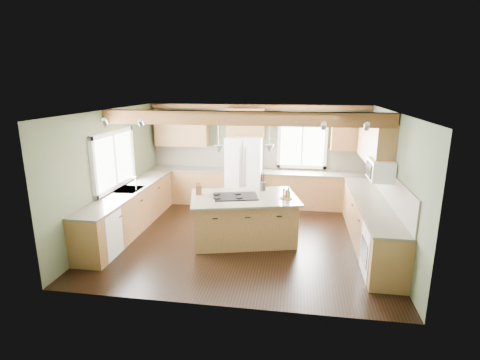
# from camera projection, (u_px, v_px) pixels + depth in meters

# --- Properties ---
(floor) EXTENTS (5.60, 5.60, 0.00)m
(floor) POSITION_uv_depth(u_px,v_px,m) (244.00, 237.00, 7.79)
(floor) COLOR black
(floor) RESTS_ON ground
(ceiling) EXTENTS (5.60, 5.60, 0.00)m
(ceiling) POSITION_uv_depth(u_px,v_px,m) (244.00, 111.00, 7.13)
(ceiling) COLOR silver
(ceiling) RESTS_ON wall_back
(wall_back) EXTENTS (5.60, 0.00, 5.60)m
(wall_back) POSITION_uv_depth(u_px,v_px,m) (258.00, 154.00, 9.85)
(wall_back) COLOR #4D573E
(wall_back) RESTS_ON ground
(wall_left) EXTENTS (0.00, 5.00, 5.00)m
(wall_left) POSITION_uv_depth(u_px,v_px,m) (113.00, 172.00, 7.88)
(wall_left) COLOR #4D573E
(wall_left) RESTS_ON ground
(wall_right) EXTENTS (0.00, 5.00, 5.00)m
(wall_right) POSITION_uv_depth(u_px,v_px,m) (391.00, 183.00, 7.04)
(wall_right) COLOR #4D573E
(wall_right) RESTS_ON ground
(ceiling_beam) EXTENTS (5.55, 0.26, 0.26)m
(ceiling_beam) POSITION_uv_depth(u_px,v_px,m) (243.00, 118.00, 7.07)
(ceiling_beam) COLOR #4E2E16
(ceiling_beam) RESTS_ON ceiling
(soffit_trim) EXTENTS (5.55, 0.20, 0.10)m
(soffit_trim) POSITION_uv_depth(u_px,v_px,m) (258.00, 106.00, 9.44)
(soffit_trim) COLOR #4E2E16
(soffit_trim) RESTS_ON ceiling
(backsplash_back) EXTENTS (5.58, 0.03, 0.58)m
(backsplash_back) POSITION_uv_depth(u_px,v_px,m) (257.00, 158.00, 9.86)
(backsplash_back) COLOR brown
(backsplash_back) RESTS_ON wall_back
(backsplash_right) EXTENTS (0.03, 3.70, 0.58)m
(backsplash_right) POSITION_uv_depth(u_px,v_px,m) (389.00, 186.00, 7.11)
(backsplash_right) COLOR brown
(backsplash_right) RESTS_ON wall_right
(base_cab_back_left) EXTENTS (2.02, 0.60, 0.88)m
(base_cab_back_left) POSITION_uv_depth(u_px,v_px,m) (190.00, 186.00, 10.05)
(base_cab_back_left) COLOR brown
(base_cab_back_left) RESTS_ON floor
(counter_back_left) EXTENTS (2.06, 0.64, 0.04)m
(counter_back_left) POSITION_uv_depth(u_px,v_px,m) (189.00, 169.00, 9.93)
(counter_back_left) COLOR #443F32
(counter_back_left) RESTS_ON base_cab_back_left
(base_cab_back_right) EXTENTS (2.62, 0.60, 0.88)m
(base_cab_back_right) POSITION_uv_depth(u_px,v_px,m) (314.00, 191.00, 9.56)
(base_cab_back_right) COLOR brown
(base_cab_back_right) RESTS_ON floor
(counter_back_right) EXTENTS (2.66, 0.64, 0.04)m
(counter_back_right) POSITION_uv_depth(u_px,v_px,m) (315.00, 173.00, 9.44)
(counter_back_right) COLOR #443F32
(counter_back_right) RESTS_ON base_cab_back_right
(base_cab_left) EXTENTS (0.60, 3.70, 0.88)m
(base_cab_left) POSITION_uv_depth(u_px,v_px,m) (130.00, 211.00, 8.10)
(base_cab_left) COLOR brown
(base_cab_left) RESTS_ON floor
(counter_left) EXTENTS (0.64, 3.74, 0.04)m
(counter_left) POSITION_uv_depth(u_px,v_px,m) (128.00, 190.00, 7.98)
(counter_left) COLOR #443F32
(counter_left) RESTS_ON base_cab_left
(base_cab_right) EXTENTS (0.60, 3.70, 0.88)m
(base_cab_right) POSITION_uv_depth(u_px,v_px,m) (370.00, 223.00, 7.35)
(base_cab_right) COLOR brown
(base_cab_right) RESTS_ON floor
(counter_right) EXTENTS (0.64, 3.74, 0.04)m
(counter_right) POSITION_uv_depth(u_px,v_px,m) (372.00, 201.00, 7.24)
(counter_right) COLOR #443F32
(counter_right) RESTS_ON base_cab_right
(upper_cab_back_left) EXTENTS (1.40, 0.35, 0.90)m
(upper_cab_back_left) POSITION_uv_depth(u_px,v_px,m) (182.00, 129.00, 9.82)
(upper_cab_back_left) COLOR brown
(upper_cab_back_left) RESTS_ON wall_back
(upper_cab_over_fridge) EXTENTS (0.96, 0.35, 0.70)m
(upper_cab_over_fridge) POSITION_uv_depth(u_px,v_px,m) (245.00, 122.00, 9.51)
(upper_cab_over_fridge) COLOR brown
(upper_cab_over_fridge) RESTS_ON wall_back
(upper_cab_right) EXTENTS (0.35, 2.20, 0.90)m
(upper_cab_right) POSITION_uv_depth(u_px,v_px,m) (375.00, 141.00, 7.76)
(upper_cab_right) COLOR brown
(upper_cab_right) RESTS_ON wall_right
(upper_cab_back_corner) EXTENTS (0.90, 0.35, 0.90)m
(upper_cab_back_corner) POSITION_uv_depth(u_px,v_px,m) (350.00, 132.00, 9.18)
(upper_cab_back_corner) COLOR brown
(upper_cab_back_corner) RESTS_ON wall_back
(window_left) EXTENTS (0.04, 1.60, 1.05)m
(window_left) POSITION_uv_depth(u_px,v_px,m) (114.00, 160.00, 7.86)
(window_left) COLOR white
(window_left) RESTS_ON wall_left
(window_back) EXTENTS (1.10, 0.04, 1.00)m
(window_back) POSITION_uv_depth(u_px,v_px,m) (302.00, 146.00, 9.60)
(window_back) COLOR white
(window_back) RESTS_ON wall_back
(sink) EXTENTS (0.50, 0.65, 0.03)m
(sink) POSITION_uv_depth(u_px,v_px,m) (128.00, 190.00, 7.98)
(sink) COLOR #262628
(sink) RESTS_ON counter_left
(faucet) EXTENTS (0.02, 0.02, 0.28)m
(faucet) POSITION_uv_depth(u_px,v_px,m) (136.00, 184.00, 7.92)
(faucet) COLOR #B2B2B7
(faucet) RESTS_ON sink
(dishwasher) EXTENTS (0.60, 0.60, 0.84)m
(dishwasher) POSITION_uv_depth(u_px,v_px,m) (100.00, 234.00, 6.86)
(dishwasher) COLOR white
(dishwasher) RESTS_ON floor
(oven) EXTENTS (0.60, 0.72, 0.84)m
(oven) POSITION_uv_depth(u_px,v_px,m) (383.00, 253.00, 6.11)
(oven) COLOR white
(oven) RESTS_ON floor
(microwave) EXTENTS (0.40, 0.70, 0.38)m
(microwave) POSITION_uv_depth(u_px,v_px,m) (380.00, 170.00, 6.96)
(microwave) COLOR white
(microwave) RESTS_ON wall_right
(pendant_left) EXTENTS (0.18, 0.18, 0.16)m
(pendant_left) POSITION_uv_depth(u_px,v_px,m) (219.00, 150.00, 7.17)
(pendant_left) COLOR #B2B2B7
(pendant_left) RESTS_ON ceiling
(pendant_right) EXTENTS (0.18, 0.18, 0.16)m
(pendant_right) POSITION_uv_depth(u_px,v_px,m) (269.00, 149.00, 7.27)
(pendant_right) COLOR #B2B2B7
(pendant_right) RESTS_ON ceiling
(refrigerator) EXTENTS (0.90, 0.74, 1.80)m
(refrigerator) POSITION_uv_depth(u_px,v_px,m) (244.00, 172.00, 9.63)
(refrigerator) COLOR white
(refrigerator) RESTS_ON floor
(island) EXTENTS (2.20, 1.66, 0.88)m
(island) POSITION_uv_depth(u_px,v_px,m) (244.00, 219.00, 7.58)
(island) COLOR brown
(island) RESTS_ON floor
(island_top) EXTENTS (2.36, 1.82, 0.04)m
(island_top) POSITION_uv_depth(u_px,v_px,m) (244.00, 197.00, 7.47)
(island_top) COLOR #443F32
(island_top) RESTS_ON island
(cooktop) EXTENTS (0.97, 0.76, 0.02)m
(cooktop) POSITION_uv_depth(u_px,v_px,m) (236.00, 196.00, 7.45)
(cooktop) COLOR black
(cooktop) RESTS_ON island_top
(knife_block) EXTENTS (0.14, 0.12, 0.20)m
(knife_block) POSITION_uv_depth(u_px,v_px,m) (199.00, 190.00, 7.57)
(knife_block) COLOR brown
(knife_block) RESTS_ON island_top
(utensil_crock) EXTENTS (0.17, 0.17, 0.18)m
(utensil_crock) POSITION_uv_depth(u_px,v_px,m) (263.00, 186.00, 7.88)
(utensil_crock) COLOR #423734
(utensil_crock) RESTS_ON island_top
(bottle_tray) EXTENTS (0.26, 0.26, 0.23)m
(bottle_tray) POSITION_uv_depth(u_px,v_px,m) (286.00, 193.00, 7.31)
(bottle_tray) COLOR brown
(bottle_tray) RESTS_ON island_top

